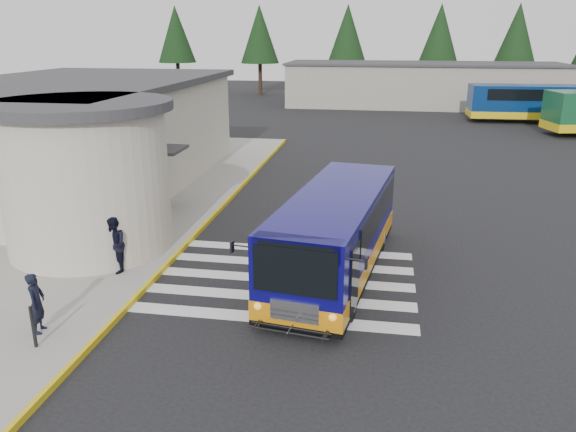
% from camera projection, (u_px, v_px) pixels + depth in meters
% --- Properties ---
extents(ground, '(140.00, 140.00, 0.00)m').
position_uv_depth(ground, '(298.00, 269.00, 17.29)').
color(ground, black).
rests_on(ground, ground).
extents(sidewalk, '(10.00, 34.00, 0.15)m').
position_uv_depth(sidewalk, '(91.00, 213.00, 22.43)').
color(sidewalk, gray).
rests_on(sidewalk, ground).
extents(curb_strip, '(0.12, 34.00, 0.16)m').
position_uv_depth(curb_strip, '(210.00, 219.00, 21.65)').
color(curb_strip, gold).
rests_on(curb_strip, ground).
extents(station_building, '(12.70, 18.70, 4.80)m').
position_uv_depth(station_building, '(78.00, 137.00, 24.67)').
color(station_building, '#B8AD9C').
rests_on(station_building, ground).
extents(crosswalk, '(8.00, 5.35, 0.01)m').
position_uv_depth(crosswalk, '(278.00, 279.00, 16.61)').
color(crosswalk, silver).
rests_on(crosswalk, ground).
extents(depot_building, '(26.40, 8.40, 4.20)m').
position_uv_depth(depot_building, '(422.00, 85.00, 55.06)').
color(depot_building, gray).
rests_on(depot_building, ground).
extents(tree_line, '(58.40, 4.40, 10.00)m').
position_uv_depth(tree_line, '(424.00, 34.00, 61.06)').
color(tree_line, black).
rests_on(tree_line, ground).
extents(transit_bus, '(3.91, 9.11, 2.51)m').
position_uv_depth(transit_bus, '(335.00, 237.00, 16.60)').
color(transit_bus, '#0B075A').
rests_on(transit_bus, ground).
extents(pedestrian_a, '(0.46, 0.60, 1.50)m').
position_uv_depth(pedestrian_a, '(37.00, 303.00, 13.18)').
color(pedestrian_a, black).
rests_on(pedestrian_a, sidewalk).
extents(pedestrian_b, '(1.01, 1.06, 1.72)m').
position_uv_depth(pedestrian_b, '(114.00, 245.00, 16.48)').
color(pedestrian_b, black).
rests_on(pedestrian_b, sidewalk).
extents(bollard, '(0.08, 0.08, 1.01)m').
position_uv_depth(bollard, '(33.00, 327.00, 12.59)').
color(bollard, black).
rests_on(bollard, sidewalk).
extents(far_bus_a, '(9.97, 3.07, 2.55)m').
position_uv_depth(far_bus_a, '(532.00, 102.00, 45.23)').
color(far_bus_a, navy).
rests_on(far_bus_a, ground).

